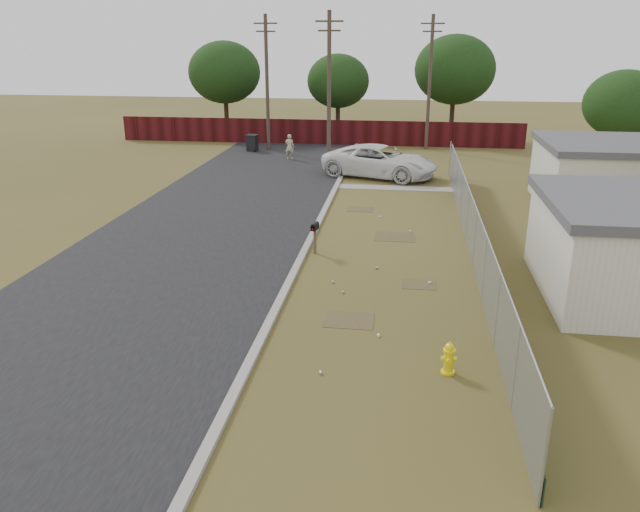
# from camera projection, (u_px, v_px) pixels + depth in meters

# --- Properties ---
(ground) EXTENTS (120.00, 120.00, 0.00)m
(ground) POSITION_uv_depth(u_px,v_px,m) (384.00, 262.00, 22.29)
(ground) COLOR brown
(ground) RESTS_ON ground
(street) EXTENTS (15.10, 60.00, 0.12)m
(street) POSITION_uv_depth(u_px,v_px,m) (253.00, 200.00, 30.67)
(street) COLOR black
(street) RESTS_ON ground
(chainlink_fence) EXTENTS (0.10, 27.06, 2.02)m
(chainlink_fence) POSITION_uv_depth(u_px,v_px,m) (473.00, 236.00, 22.58)
(chainlink_fence) COLOR #989AA0
(chainlink_fence) RESTS_ON ground
(privacy_fence) EXTENTS (30.00, 0.12, 1.80)m
(privacy_fence) POSITION_uv_depth(u_px,v_px,m) (317.00, 132.00, 46.10)
(privacy_fence) COLOR #440E13
(privacy_fence) RESTS_ON ground
(utility_poles) EXTENTS (12.60, 8.24, 9.00)m
(utility_poles) POSITION_uv_depth(u_px,v_px,m) (343.00, 83.00, 40.49)
(utility_poles) COLOR #4B3C32
(utility_poles) RESTS_ON ground
(horizon_trees) EXTENTS (33.32, 31.94, 7.78)m
(horizon_trees) POSITION_uv_depth(u_px,v_px,m) (413.00, 82.00, 42.63)
(horizon_trees) COLOR #322516
(horizon_trees) RESTS_ON ground
(fire_hydrant) EXTENTS (0.37, 0.36, 0.83)m
(fire_hydrant) POSITION_uv_depth(u_px,v_px,m) (449.00, 359.00, 14.83)
(fire_hydrant) COLOR yellow
(fire_hydrant) RESTS_ON ground
(mailbox) EXTENTS (0.26, 0.52, 1.18)m
(mailbox) POSITION_uv_depth(u_px,v_px,m) (315.00, 229.00, 22.87)
(mailbox) COLOR brown
(mailbox) RESTS_ON ground
(pickup_truck) EXTENTS (7.05, 4.90, 1.79)m
(pickup_truck) POSITION_uv_depth(u_px,v_px,m) (380.00, 161.00, 35.42)
(pickup_truck) COLOR white
(pickup_truck) RESTS_ON ground
(pedestrian) EXTENTS (0.63, 0.45, 1.63)m
(pedestrian) POSITION_uv_depth(u_px,v_px,m) (290.00, 147.00, 40.45)
(pedestrian) COLOR tan
(pedestrian) RESTS_ON ground
(trash_bin) EXTENTS (0.83, 0.91, 1.14)m
(trash_bin) POSITION_uv_depth(u_px,v_px,m) (252.00, 143.00, 43.45)
(trash_bin) COLOR black
(trash_bin) RESTS_ON ground
(scattered_litter) EXTENTS (3.24, 13.90, 0.07)m
(scattered_litter) POSITION_uv_depth(u_px,v_px,m) (375.00, 276.00, 20.86)
(scattered_litter) COLOR white
(scattered_litter) RESTS_ON ground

